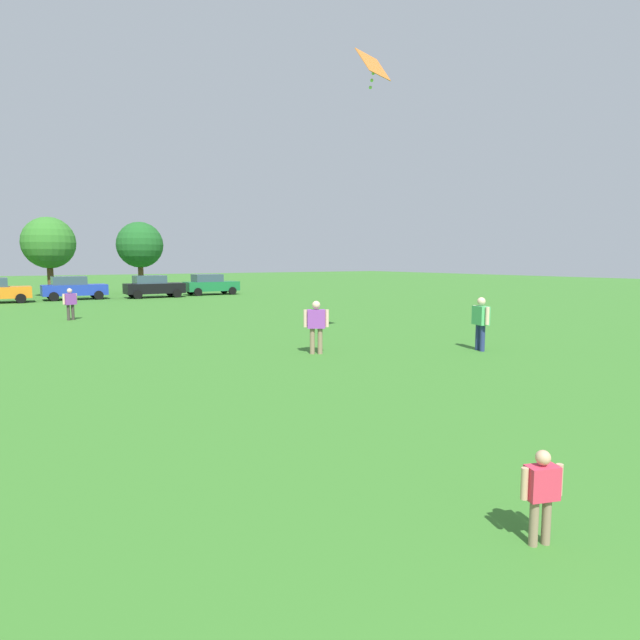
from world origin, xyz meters
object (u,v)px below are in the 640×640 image
child_kite_flyer (542,489)px  bystander_near_trees (70,301)px  adult_bystander (316,323)px  parked_car_black_2 (153,286)px  parked_car_green_3 (210,284)px  tree_right (49,243)px  kite (373,67)px  tree_far_right (140,245)px  bystander_midfield (481,319)px  parked_car_blue_1 (73,288)px

child_kite_flyer → bystander_near_trees: bystander_near_trees is taller
adult_bystander → parked_car_black_2: bearing=-65.5°
parked_car_green_3 → tree_right: tree_right is taller
parked_car_green_3 → tree_right: 12.50m
kite → tree_far_right: (0.83, 33.84, -4.72)m
child_kite_flyer → parked_car_green_3: size_ratio=0.23×
parked_car_green_3 → tree_far_right: 7.67m
bystander_midfield → parked_car_blue_1: size_ratio=0.40×
kite → parked_car_green_3: bearing=79.9°
parked_car_blue_1 → parked_car_green_3: bearing=0.1°
parked_car_blue_1 → bystander_near_trees: bearing=-97.8°
parked_car_blue_1 → parked_car_green_3: same height
adult_bystander → bystander_near_trees: 14.97m
adult_bystander → parked_car_blue_1: parked_car_blue_1 is taller
child_kite_flyer → parked_car_blue_1: parked_car_blue_1 is taller
adult_bystander → parked_car_green_3: 29.28m
bystander_near_trees → tree_right: (0.91, 18.34, 3.23)m
bystander_near_trees → parked_car_blue_1: 14.45m
bystander_near_trees → parked_car_green_3: (12.29, 14.33, -0.05)m
child_kite_flyer → parked_car_green_3: (11.03, 39.08, 0.27)m
adult_bystander → bystander_midfield: 5.23m
parked_car_blue_1 → kite: bearing=-79.4°
tree_right → kite: bearing=-78.9°
kite → parked_car_green_3: (5.04, 28.32, -7.97)m
child_kite_flyer → tree_right: size_ratio=0.16×
bystander_near_trees → bystander_midfield: bearing=97.9°
bystander_midfield → kite: (-2.61, 2.30, 7.82)m
parked_car_green_3 → tree_far_right: (-4.21, 5.52, 3.25)m
parked_car_green_3 → adult_bystander: bearing=-104.2°
child_kite_flyer → tree_far_right: size_ratio=0.16×
tree_far_right → adult_bystander: bearing=-95.0°
bystander_near_trees → kite: (7.25, -13.99, 7.93)m
adult_bystander → bystander_near_trees: (-5.13, 14.06, -0.07)m
adult_bystander → tree_far_right: size_ratio=0.27×
kite → tree_right: (-6.34, 32.32, -4.70)m
bystander_near_trees → tree_right: bearing=-116.1°
parked_car_blue_1 → parked_car_green_3: size_ratio=1.00×
bystander_near_trees → tree_far_right: 21.67m
bystander_midfield → kite: size_ratio=1.26×
child_kite_flyer → tree_right: tree_right is taller
adult_bystander → bystander_near_trees: bearing=-40.7°
parked_car_black_2 → parked_car_green_3: (4.84, 0.83, 0.00)m
kite → tree_far_right: size_ratio=0.22×
child_kite_flyer → adult_bystander: adult_bystander is taller
bystander_near_trees → tree_far_right: size_ratio=0.25×
parked_car_black_2 → tree_right: 8.76m
bystander_near_trees → kite: bearing=94.2°
tree_right → bystander_near_trees: bearing=-92.9°
bystander_near_trees → parked_car_blue_1: parked_car_blue_1 is taller
bystander_near_trees → parked_car_blue_1: size_ratio=0.35×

